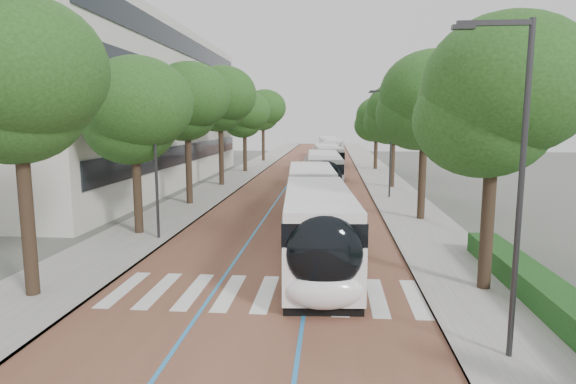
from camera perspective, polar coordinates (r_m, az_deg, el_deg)
name	(u,v)px	position (r m, az deg, el deg)	size (l,w,h in m)	color
ground	(255,305)	(15.88, -3.91, -13.20)	(160.00, 160.00, 0.00)	#51544C
road	(310,173)	(54.93, 2.64, 2.32)	(11.00, 140.00, 0.02)	brown
sidewalk_left	(245,171)	(55.76, -5.09, 2.44)	(4.00, 140.00, 0.12)	gray
sidewalk_right	(377,173)	(55.12, 10.46, 2.26)	(4.00, 140.00, 0.12)	gray
kerb_left	(262,172)	(55.45, -3.15, 2.43)	(0.20, 140.00, 0.14)	gray
kerb_right	(360,173)	(54.97, 8.49, 2.29)	(0.20, 140.00, 0.14)	gray
zebra_crossing	(266,293)	(16.77, -2.67, -11.90)	(10.55, 3.60, 0.01)	silver
lane_line_left	(296,172)	(55.02, 0.97, 2.35)	(0.12, 126.00, 0.01)	#2579BC
lane_line_right	(324,173)	(54.89, 4.31, 2.32)	(0.12, 126.00, 0.01)	#2579BC
office_building	(91,108)	(47.86, -22.32, 9.19)	(18.11, 40.00, 14.00)	#B6B3A9
hedge	(552,299)	(16.91, 28.85, -11.01)	(1.20, 14.00, 0.80)	#174116
streetlight_near	(514,166)	(12.37, 25.25, 2.86)	(1.82, 0.20, 8.00)	#2C2C2F
streetlight_far	(389,135)	(36.83, 11.84, 6.65)	(1.82, 0.20, 8.00)	#2C2C2F
lamp_post_left	(156,157)	(24.17, -15.43, 4.03)	(0.14, 0.14, 8.00)	#2C2C2F
trees_left	(218,109)	(42.87, -8.29, 9.67)	(6.09, 60.69, 10.07)	black
trees_right	(405,115)	(36.64, 13.67, 8.91)	(5.87, 47.46, 9.24)	black
lead_bus	(314,212)	(22.51, 3.15, -2.39)	(3.78, 18.52, 3.20)	black
bus_queued_0	(324,174)	(38.74, 4.26, 2.15)	(3.01, 12.49, 3.20)	white
bus_queued_1	(328,161)	(51.30, 4.77, 3.68)	(3.31, 12.53, 3.20)	white
bus_queued_2	(333,153)	(64.82, 5.35, 4.66)	(3.28, 12.53, 3.20)	white
bus_queued_3	(328,147)	(78.07, 4.77, 5.30)	(3.30, 12.53, 3.20)	white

